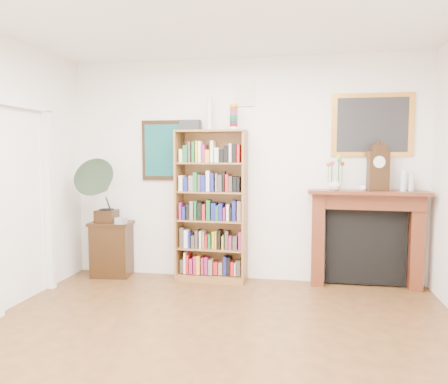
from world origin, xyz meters
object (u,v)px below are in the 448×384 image
at_px(side_cabinet, 112,249).
at_px(flower_vase, 335,184).
at_px(fireplace, 366,230).
at_px(bottle_left, 403,181).
at_px(bookshelf, 211,197).
at_px(gramophone, 101,187).
at_px(mantel_clock, 378,169).
at_px(cd_stack, 121,221).
at_px(bottle_right, 411,182).
at_px(teacup, 363,188).

relative_size(side_cabinet, flower_vase, 4.73).
relative_size(fireplace, bottle_left, 5.85).
xyz_separation_m(bookshelf, gramophone, (-1.40, -0.16, 0.13)).
bearing_deg(mantel_clock, fireplace, 137.07).
xyz_separation_m(flower_vase, bottle_left, (0.77, 0.02, 0.04)).
bearing_deg(gramophone, cd_stack, -2.53).
distance_m(mantel_clock, bottle_right, 0.41).
distance_m(gramophone, bottle_left, 3.68).
bearing_deg(teacup, side_cabinet, -179.77).
bearing_deg(gramophone, fireplace, 2.66).
relative_size(bookshelf, side_cabinet, 3.04).
xyz_separation_m(side_cabinet, mantel_clock, (3.32, 0.04, 1.07)).
xyz_separation_m(cd_stack, teacup, (2.96, 0.15, 0.44)).
bearing_deg(flower_vase, bottle_left, 1.70).
bearing_deg(teacup, fireplace, 55.66).
distance_m(bottle_left, bottle_right, 0.09).
height_order(fireplace, gramophone, gramophone).
bearing_deg(bottle_left, flower_vase, -178.30).
relative_size(side_cabinet, gramophone, 0.87).
bearing_deg(side_cabinet, teacup, -4.63).
bearing_deg(fireplace, gramophone, -173.29).
distance_m(fireplace, mantel_clock, 0.75).
height_order(bookshelf, cd_stack, bookshelf).
bearing_deg(cd_stack, bookshelf, 8.44).
xyz_separation_m(gramophone, bottle_right, (3.76, 0.21, 0.09)).
xyz_separation_m(gramophone, cd_stack, (0.26, -0.00, -0.43)).
bearing_deg(fireplace, mantel_clock, -30.28).
bearing_deg(side_cabinet, flower_vase, -4.27).
xyz_separation_m(side_cabinet, gramophone, (-0.07, -0.13, 0.83)).
distance_m(mantel_clock, teacup, 0.29).
height_order(bottle_left, bottle_right, bottle_left).
bearing_deg(cd_stack, fireplace, 4.59).
relative_size(cd_stack, mantel_clock, 0.22).
distance_m(bookshelf, mantel_clock, 2.03).
xyz_separation_m(mantel_clock, bottle_right, (0.38, 0.03, -0.16)).
xyz_separation_m(fireplace, mantel_clock, (0.10, -0.07, 0.74)).
distance_m(teacup, bottle_left, 0.47).
xyz_separation_m(bookshelf, cd_stack, (-1.13, -0.17, -0.30)).
bearing_deg(bottle_right, cd_stack, -176.57).
bearing_deg(flower_vase, gramophone, -176.89).
height_order(gramophone, teacup, gramophone).
relative_size(mantel_clock, bottle_right, 2.70).
xyz_separation_m(side_cabinet, cd_stack, (0.20, -0.13, 0.40)).
relative_size(gramophone, bottle_left, 3.46).
relative_size(gramophone, flower_vase, 5.45).
distance_m(fireplace, cd_stack, 3.03).
distance_m(gramophone, bottle_right, 3.77).
height_order(bookshelf, gramophone, bookshelf).
bearing_deg(gramophone, mantel_clock, 1.42).
distance_m(fireplace, bottle_left, 0.72).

